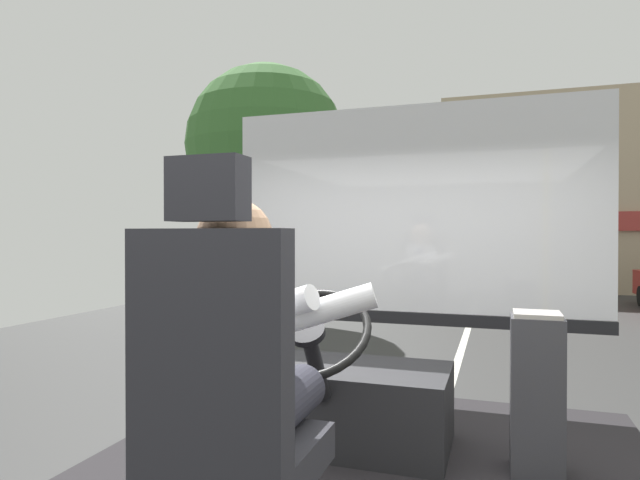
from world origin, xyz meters
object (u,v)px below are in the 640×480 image
(bus_driver, at_px, (244,349))
(driver_seat, at_px, (226,413))
(fare_box, at_px, (537,393))
(steering_console, at_px, (339,401))

(bus_driver, bearing_deg, driver_seat, -90.00)
(fare_box, bearing_deg, driver_seat, -128.89)
(driver_seat, distance_m, fare_box, 1.50)
(steering_console, xyz_separation_m, fare_box, (0.94, -0.04, 0.14))
(bus_driver, relative_size, fare_box, 1.06)
(bus_driver, distance_m, fare_box, 1.44)
(driver_seat, relative_size, fare_box, 1.78)
(steering_console, bearing_deg, fare_box, -2.15)
(driver_seat, bearing_deg, fare_box, 51.11)
(bus_driver, bearing_deg, fare_box, 48.08)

